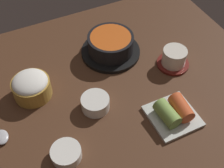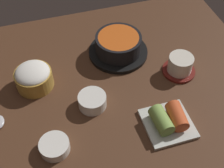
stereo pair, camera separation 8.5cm
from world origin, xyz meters
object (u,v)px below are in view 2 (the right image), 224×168
Objects in this scene: stone_pot at (118,46)px; side_bowl_near at (54,146)px; banchan_cup_center at (92,101)px; rice_bowl at (34,77)px; kimchi_plate at (169,120)px; tea_cup_with_saucer at (180,65)px.

side_bowl_near is at bearing -131.73° from stone_pot.
rice_bowl is at bearing 139.89° from banchan_cup_center.
stone_pot reaches higher than banchan_cup_center.
rice_bowl is 40.12cm from kimchi_plate.
tea_cup_with_saucer is 1.29× the size of banchan_cup_center.
banchan_cup_center is 21.38cm from kimchi_plate.
banchan_cup_center is 0.63× the size of kimchi_plate.
stone_pot is 1.89× the size of tea_cup_with_saucer.
stone_pot reaches higher than side_bowl_near.
banchan_cup_center reaches higher than side_bowl_near.
kimchi_plate reaches higher than side_bowl_near.
kimchi_plate is at bearing -34.56° from banchan_cup_center.
tea_cup_with_saucer is 20.28cm from kimchi_plate.
banchan_cup_center is at bearing -126.25° from stone_pot.
kimchi_plate is at bearing -123.22° from tea_cup_with_saucer.
kimchi_plate is (4.32, -30.24, -1.21)cm from stone_pot.
stone_pot is at bearing 48.27° from side_bowl_near.
rice_bowl reaches higher than tea_cup_with_saucer.
rice_bowl is 43.68cm from tea_cup_with_saucer.
tea_cup_with_saucer is at bearing -40.73° from stone_pot.
kimchi_plate is at bearing -2.72° from side_bowl_near.
kimchi_plate reaches higher than banchan_cup_center.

